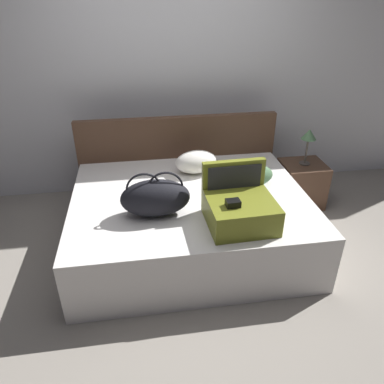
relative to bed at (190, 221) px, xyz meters
The scene contains 10 objects.
ground_plane 0.48m from the bed, 90.00° to the right, with size 12.00×12.00×0.00m, color gray.
back_wall 1.63m from the bed, 90.00° to the left, with size 8.00×0.10×2.60m, color silver.
bed is the anchor object (origin of this frame).
headboard 0.86m from the bed, 90.00° to the left, with size 2.04×0.08×0.95m, color #4C3323.
hard_case_large 0.68m from the bed, 56.27° to the right, with size 0.51×0.49×0.42m.
duffel_bag 0.57m from the bed, 140.56° to the right, with size 0.54×0.28×0.37m.
pillow_near_headboard 0.59m from the bed, 74.01° to the left, with size 0.40×0.27×0.21m, color white.
pillow_center_head 0.65m from the bed, ahead, with size 0.47×0.25×0.21m, color #4C724C.
nightstand 1.39m from the bed, 22.90° to the left, with size 0.44×0.40×0.47m, color #4C3323.
table_lamp 1.48m from the bed, 22.90° to the left, with size 0.15×0.15×0.38m.
Camera 1 is at (-0.40, -2.30, 2.09)m, focal length 34.38 mm.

